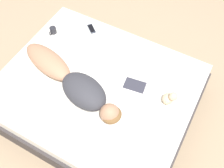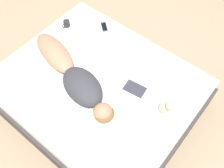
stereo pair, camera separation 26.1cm
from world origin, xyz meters
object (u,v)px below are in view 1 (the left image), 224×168
Objects in this scene: person at (73,82)px; open_magazine at (138,77)px; coffee_mug at (53,30)px; cell_phone at (91,29)px.

person is 2.81× the size of open_magazine.
person reaches higher than coffee_mug.
open_magazine is 1.15m from coffee_mug.
coffee_mug is at bearing -115.16° from person.
open_magazine is 0.87m from cell_phone.
person reaches higher than open_magazine.
person is 0.82m from coffee_mug.
coffee_mug reaches higher than open_magazine.
coffee_mug is at bearing -103.32° from open_magazine.
person is at bearing 58.31° from cell_phone.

